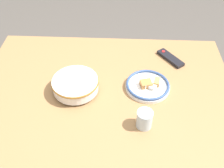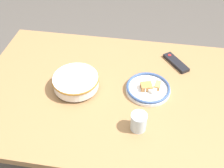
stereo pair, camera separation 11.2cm
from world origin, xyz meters
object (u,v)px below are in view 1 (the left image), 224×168
object	(u,v)px
noodle_bowl	(75,84)
drinking_glass	(144,119)
food_plate	(148,85)
tv_remote	(170,58)

from	to	relation	value
noodle_bowl	drinking_glass	world-z (taller)	drinking_glass
food_plate	tv_remote	world-z (taller)	food_plate
noodle_bowl	drinking_glass	size ratio (longest dim) A/B	2.71
tv_remote	noodle_bowl	bearing A→B (deg)	171.21
noodle_bowl	food_plate	distance (m)	0.39
food_plate	tv_remote	distance (m)	0.29
tv_remote	drinking_glass	distance (m)	0.54
noodle_bowl	tv_remote	bearing A→B (deg)	28.54
noodle_bowl	drinking_glass	distance (m)	0.41
noodle_bowl	food_plate	bearing A→B (deg)	5.79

